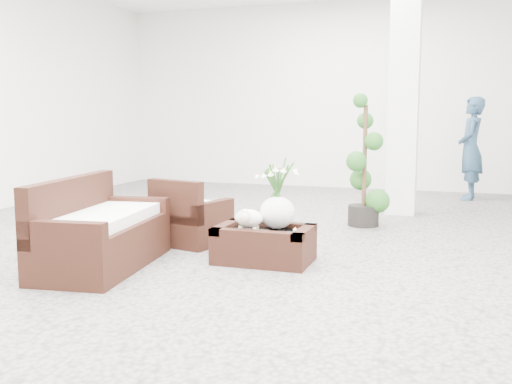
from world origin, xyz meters
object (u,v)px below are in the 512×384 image
(armchair, at_px, (192,211))
(topiary, at_px, (365,162))
(loveseat, at_px, (103,223))
(coffee_table, at_px, (264,246))

(armchair, distance_m, topiary, 2.35)
(armchair, bearing_deg, topiary, -120.75)
(loveseat, bearing_deg, armchair, -23.68)
(armchair, bearing_deg, loveseat, 87.39)
(coffee_table, distance_m, armchair, 1.15)
(loveseat, distance_m, topiary, 3.47)
(coffee_table, height_order, loveseat, loveseat)
(armchair, relative_size, loveseat, 0.47)
(coffee_table, relative_size, topiary, 0.55)
(armchair, bearing_deg, coffee_table, 166.12)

